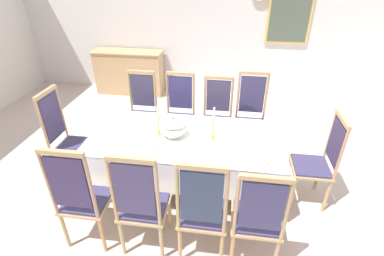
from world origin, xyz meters
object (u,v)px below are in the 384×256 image
(chair_south_b, at_px, (142,203))
(chair_south_d, at_px, (257,217))
(chair_north_c, at_px, (217,115))
(spoon_secondary, at_px, (271,161))
(chair_south_a, at_px, (82,196))
(soup_tureen, at_px, (173,127))
(chair_north_a, at_px, (141,109))
(chair_head_west, at_px, (66,137))
(candlestick_west, at_px, (158,124))
(bowl_near_right, at_px, (260,161))
(chair_north_d, at_px, (250,115))
(dining_table, at_px, (186,142))
(bowl_near_left, at_px, (164,153))
(chair_north_b, at_px, (179,112))
(candlestick_east, at_px, (214,126))
(chair_head_east, at_px, (319,160))
(sideboard, at_px, (130,72))
(spoon_primary, at_px, (153,152))
(chair_south_c, at_px, (203,210))
(framed_painting, at_px, (290,10))

(chair_south_b, height_order, chair_south_d, chair_south_b)
(chair_north_c, height_order, spoon_secondary, chair_north_c)
(chair_south_a, bearing_deg, soup_tureen, 53.81)
(chair_south_a, xyz_separation_m, chair_north_a, (0.00, 1.86, -0.02))
(spoon_secondary, bearing_deg, chair_head_west, -179.69)
(candlestick_west, height_order, bowl_near_right, candlestick_west)
(chair_north_d, bearing_deg, spoon_secondary, 96.30)
(dining_table, bearing_deg, chair_head_west, 180.00)
(spoon_secondary, bearing_deg, bowl_near_left, -169.44)
(chair_north_b, bearing_deg, candlestick_east, 121.20)
(chair_head_east, distance_m, spoon_secondary, 0.70)
(candlestick_west, bearing_deg, chair_north_d, 40.68)
(soup_tureen, bearing_deg, spoon_secondary, -18.30)
(candlestick_east, bearing_deg, sideboard, 125.07)
(chair_south_a, distance_m, spoon_primary, 0.80)
(chair_south_c, distance_m, spoon_primary, 0.84)
(bowl_near_left, bearing_deg, candlestick_west, 111.03)
(dining_table, distance_m, chair_head_west, 1.50)
(chair_head_west, bearing_deg, spoon_secondary, 81.75)
(soup_tureen, height_order, sideboard, soup_tureen)
(chair_south_a, xyz_separation_m, spoon_primary, (0.54, 0.57, 0.16))
(chair_south_b, bearing_deg, bowl_near_right, 27.77)
(chair_south_c, xyz_separation_m, chair_head_west, (-1.80, 0.93, 0.01))
(candlestick_east, xyz_separation_m, spoon_primary, (-0.60, -0.36, -0.15))
(dining_table, height_order, bowl_near_left, bowl_near_left)
(soup_tureen, xyz_separation_m, spoon_primary, (-0.14, -0.36, -0.11))
(chair_south_a, bearing_deg, spoon_secondary, 18.52)
(chair_south_d, xyz_separation_m, bowl_near_right, (0.03, 0.55, 0.20))
(chair_south_d, distance_m, spoon_primary, 1.22)
(spoon_secondary, bearing_deg, chair_south_c, -128.01)
(soup_tureen, xyz_separation_m, framed_painting, (1.60, 3.09, 0.86))
(chair_south_a, relative_size, chair_north_d, 0.99)
(candlestick_east, bearing_deg, dining_table, -180.00)
(chair_head_west, height_order, bowl_near_right, chair_head_west)
(candlestick_west, bearing_deg, framed_painting, 60.22)
(soup_tureen, bearing_deg, chair_south_a, -126.19)
(chair_south_b, relative_size, chair_north_c, 1.07)
(chair_south_a, height_order, spoon_primary, chair_south_a)
(chair_north_a, xyz_separation_m, spoon_primary, (0.54, -1.29, 0.18))
(candlestick_west, distance_m, bowl_near_right, 1.19)
(chair_head_east, bearing_deg, sideboard, 48.21)
(spoon_primary, bearing_deg, bowl_near_right, -4.41)
(chair_north_a, relative_size, chair_north_d, 0.95)
(chair_south_d, distance_m, candlestick_west, 1.46)
(candlestick_west, relative_size, spoon_secondary, 1.99)
(spoon_primary, xyz_separation_m, spoon_secondary, (1.20, 0.01, 0.00))
(dining_table, distance_m, soup_tureen, 0.24)
(chair_south_c, bearing_deg, chair_south_d, 0.35)
(candlestick_west, distance_m, spoon_secondary, 1.28)
(chair_head_east, distance_m, bowl_near_right, 0.81)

